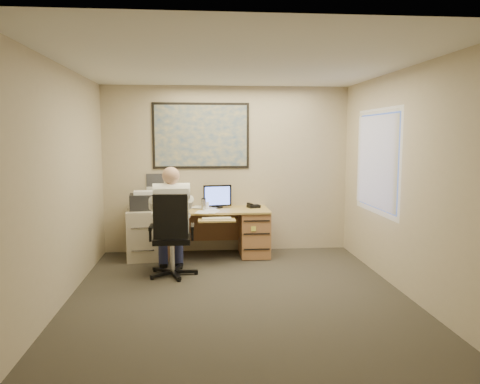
{
  "coord_description": "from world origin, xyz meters",
  "views": [
    {
      "loc": [
        -0.46,
        -5.4,
        1.9
      ],
      "look_at": [
        0.13,
        1.3,
        1.09
      ],
      "focal_mm": 35.0,
      "sensor_mm": 36.0,
      "label": 1
    }
  ],
  "objects": [
    {
      "name": "person",
      "position": [
        -0.83,
        0.92,
        0.74
      ],
      "size": [
        0.72,
        0.96,
        1.49
      ],
      "primitive_type": null,
      "rotation": [
        0.0,
        0.0,
        0.11
      ],
      "color": "white",
      "rests_on": "office_chair"
    },
    {
      "name": "wall_calendar",
      "position": [
        -1.17,
        2.24,
        1.08
      ],
      "size": [
        0.28,
        0.01,
        0.42
      ],
      "primitive_type": "cube",
      "color": "white",
      "rests_on": "room_shell"
    },
    {
      "name": "desk",
      "position": [
        0.17,
        1.9,
        0.44
      ],
      "size": [
        1.6,
        0.97,
        1.11
      ],
      "color": "tan",
      "rests_on": "ground"
    },
    {
      "name": "world_map",
      "position": [
        -0.42,
        2.23,
        1.9
      ],
      "size": [
        1.56,
        0.03,
        1.06
      ],
      "primitive_type": "cube",
      "color": "#1E4C93",
      "rests_on": "room_shell"
    },
    {
      "name": "office_chair",
      "position": [
        -0.83,
        0.84,
        0.34
      ],
      "size": [
        0.69,
        0.69,
        1.15
      ],
      "rotation": [
        0.0,
        0.0,
        -0.0
      ],
      "color": "black",
      "rests_on": "ground"
    },
    {
      "name": "filing_cabinet",
      "position": [
        -1.3,
        1.85,
        0.45
      ],
      "size": [
        0.61,
        0.71,
        1.06
      ],
      "rotation": [
        0.0,
        0.0,
        0.1
      ],
      "color": "#BFB29A",
      "rests_on": "ground"
    },
    {
      "name": "room_shell",
      "position": [
        0.0,
        0.0,
        1.35
      ],
      "size": [
        4.0,
        4.5,
        2.7
      ],
      "color": "#312D26",
      "rests_on": "ground"
    },
    {
      "name": "window_blinds",
      "position": [
        1.97,
        0.8,
        1.55
      ],
      "size": [
        0.06,
        1.4,
        1.3
      ],
      "primitive_type": null,
      "color": "beige",
      "rests_on": "room_shell"
    }
  ]
}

